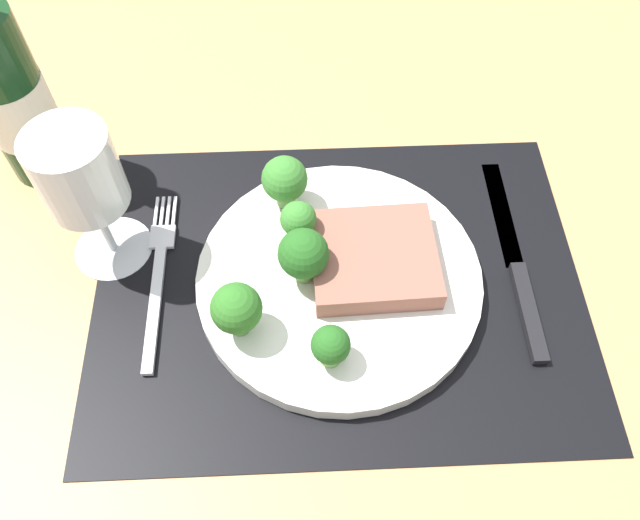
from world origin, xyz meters
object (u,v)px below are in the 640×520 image
(knife, at_px, (518,270))
(wine_bottle, at_px, (11,95))
(wine_glass, at_px, (81,179))
(steak, at_px, (374,258))
(plate, at_px, (339,279))
(fork, at_px, (158,275))

(knife, bearing_deg, wine_bottle, 161.23)
(wine_glass, bearing_deg, steak, -9.50)
(wine_bottle, bearing_deg, steak, -24.85)
(plate, xyz_separation_m, wine_glass, (-0.22, 0.05, 0.09))
(plate, distance_m, steak, 0.04)
(steak, relative_size, wine_glass, 0.74)
(knife, relative_size, wine_bottle, 0.83)
(plate, bearing_deg, knife, 1.80)
(steak, height_order, knife, steak)
(plate, relative_size, wine_glass, 1.72)
(steak, relative_size, knife, 0.49)
(wine_glass, bearing_deg, plate, -13.01)
(knife, xyz_separation_m, wine_glass, (-0.38, 0.04, 0.10))
(steak, height_order, fork, steak)
(fork, xyz_separation_m, knife, (0.34, -0.01, 0.00))
(steak, distance_m, wine_bottle, 0.37)
(knife, height_order, wine_glass, wine_glass)
(knife, xyz_separation_m, wine_bottle, (-0.47, 0.16, 0.09))
(fork, relative_size, wine_bottle, 0.70)
(fork, distance_m, wine_bottle, 0.22)
(fork, height_order, wine_glass, wine_glass)
(knife, distance_m, wine_glass, 0.40)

